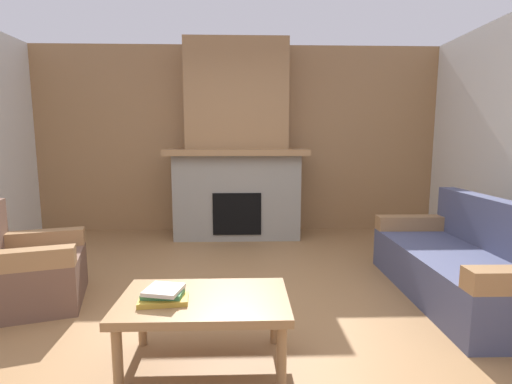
{
  "coord_description": "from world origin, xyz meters",
  "views": [
    {
      "loc": [
        0.1,
        -2.62,
        1.36
      ],
      "look_at": [
        0.21,
        0.95,
        0.85
      ],
      "focal_mm": 26.19,
      "sensor_mm": 36.0,
      "label": 1
    }
  ],
  "objects_px": {
    "coffee_table": "(204,306)",
    "couch": "(464,265)",
    "armchair": "(25,271)",
    "fireplace": "(237,154)"
  },
  "relations": [
    {
      "from": "coffee_table",
      "to": "couch",
      "type": "bearing_deg",
      "value": 23.28
    },
    {
      "from": "fireplace",
      "to": "coffee_table",
      "type": "relative_size",
      "value": 2.7
    },
    {
      "from": "couch",
      "to": "coffee_table",
      "type": "height_order",
      "value": "couch"
    },
    {
      "from": "couch",
      "to": "coffee_table",
      "type": "xyz_separation_m",
      "value": [
        -2.13,
        -0.92,
        0.09
      ]
    },
    {
      "from": "armchair",
      "to": "couch",
      "type": "bearing_deg",
      "value": 0.55
    },
    {
      "from": "couch",
      "to": "armchair",
      "type": "bearing_deg",
      "value": -179.45
    },
    {
      "from": "armchair",
      "to": "coffee_table",
      "type": "bearing_deg",
      "value": -29.39
    },
    {
      "from": "armchair",
      "to": "coffee_table",
      "type": "xyz_separation_m",
      "value": [
        1.56,
        -0.88,
        0.08
      ]
    },
    {
      "from": "couch",
      "to": "armchair",
      "type": "height_order",
      "value": "same"
    },
    {
      "from": "coffee_table",
      "to": "fireplace",
      "type": "bearing_deg",
      "value": 87.42
    }
  ]
}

